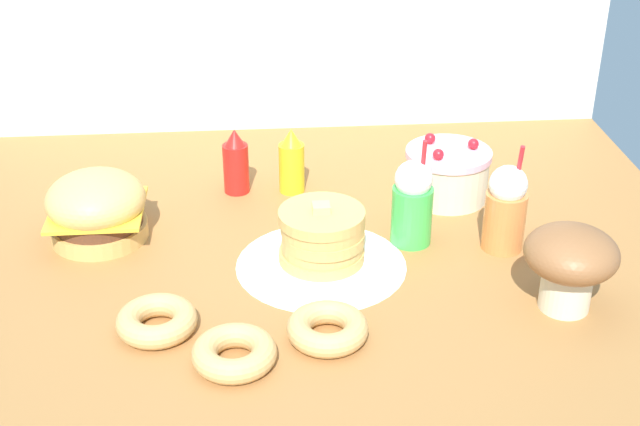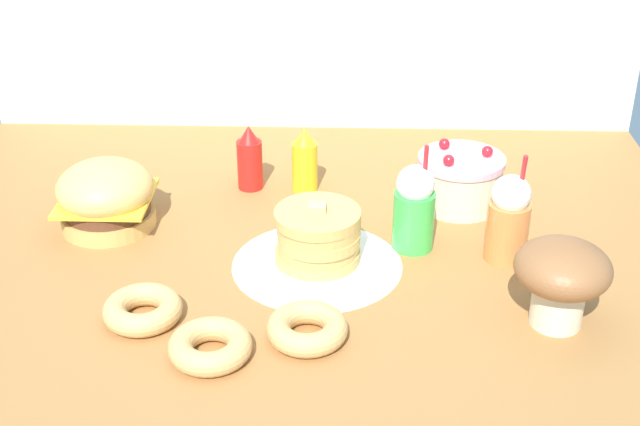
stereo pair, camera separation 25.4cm
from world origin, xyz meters
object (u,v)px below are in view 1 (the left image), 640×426
(donut_vanilla, at_px, (327,328))
(mushroom_stool, at_px, (570,260))
(burger, at_px, (97,208))
(donut_chocolate, at_px, (234,352))
(mustard_bottle, at_px, (292,163))
(donut_pink_glaze, at_px, (157,320))
(cream_soda_cup, at_px, (412,203))
(ketchup_bottle, at_px, (236,163))
(orange_float_cup, at_px, (506,208))
(pancake_stack, at_px, (322,241))
(layer_cake, at_px, (447,174))

(donut_vanilla, relative_size, mushroom_stool, 0.85)
(burger, height_order, donut_vanilla, burger)
(donut_chocolate, distance_m, donut_vanilla, 0.24)
(mustard_bottle, height_order, donut_pink_glaze, mustard_bottle)
(mushroom_stool, bearing_deg, cream_soda_cup, 132.73)
(ketchup_bottle, bearing_deg, donut_pink_glaze, -104.55)
(ketchup_bottle, height_order, donut_vanilla, ketchup_bottle)
(mustard_bottle, xyz_separation_m, donut_vanilla, (0.05, -0.83, -0.07))
(ketchup_bottle, relative_size, donut_vanilla, 1.08)
(orange_float_cup, xyz_separation_m, donut_chocolate, (-0.78, -0.49, -0.10))
(pancake_stack, distance_m, cream_soda_cup, 0.30)
(orange_float_cup, bearing_deg, ketchup_bottle, 151.17)
(mustard_bottle, height_order, cream_soda_cup, cream_soda_cup)
(layer_cake, distance_m, cream_soda_cup, 0.32)
(ketchup_bottle, distance_m, donut_pink_glaze, 0.80)
(layer_cake, bearing_deg, cream_soda_cup, -120.75)
(layer_cake, bearing_deg, donut_vanilla, -121.57)
(burger, bearing_deg, cream_soda_cup, -6.01)
(pancake_stack, xyz_separation_m, cream_soda_cup, (0.27, 0.12, 0.05))
(burger, height_order, donut_pink_glaze, burger)
(burger, height_order, cream_soda_cup, cream_soda_cup)
(burger, height_order, pancake_stack, burger)
(layer_cake, xyz_separation_m, orange_float_cup, (0.10, -0.33, 0.05))
(orange_float_cup, height_order, donut_chocolate, orange_float_cup)
(orange_float_cup, relative_size, donut_vanilla, 1.61)
(layer_cake, height_order, donut_pink_glaze, layer_cake)
(burger, relative_size, pancake_stack, 0.78)
(mustard_bottle, bearing_deg, orange_float_cup, -34.97)
(donut_pink_glaze, bearing_deg, orange_float_cup, 19.11)
(burger, xyz_separation_m, donut_pink_glaze, (0.21, -0.49, -0.07))
(pancake_stack, bearing_deg, orange_float_cup, 6.56)
(ketchup_bottle, xyz_separation_m, orange_float_cup, (0.78, -0.43, 0.03))
(layer_cake, height_order, orange_float_cup, orange_float_cup)
(donut_vanilla, bearing_deg, ketchup_bottle, 105.21)
(layer_cake, bearing_deg, orange_float_cup, -73.50)
(pancake_stack, height_order, layer_cake, layer_cake)
(donut_pink_glaze, bearing_deg, mushroom_stool, 1.18)
(pancake_stack, relative_size, cream_soda_cup, 1.13)
(pancake_stack, bearing_deg, layer_cake, 41.87)
(cream_soda_cup, relative_size, donut_vanilla, 1.61)
(burger, xyz_separation_m, pancake_stack, (0.65, -0.22, -0.02))
(donut_pink_glaze, bearing_deg, pancake_stack, 32.13)
(layer_cake, relative_size, mustard_bottle, 1.25)
(ketchup_bottle, height_order, cream_soda_cup, cream_soda_cup)
(burger, xyz_separation_m, cream_soda_cup, (0.93, -0.10, 0.03))
(donut_chocolate, bearing_deg, ketchup_bottle, 89.79)
(pancake_stack, relative_size, donut_chocolate, 1.83)
(mustard_bottle, xyz_separation_m, donut_pink_glaze, (-0.38, -0.76, -0.07))
(burger, relative_size, donut_vanilla, 1.43)
(ketchup_bottle, xyz_separation_m, donut_pink_glaze, (-0.20, -0.77, -0.07))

